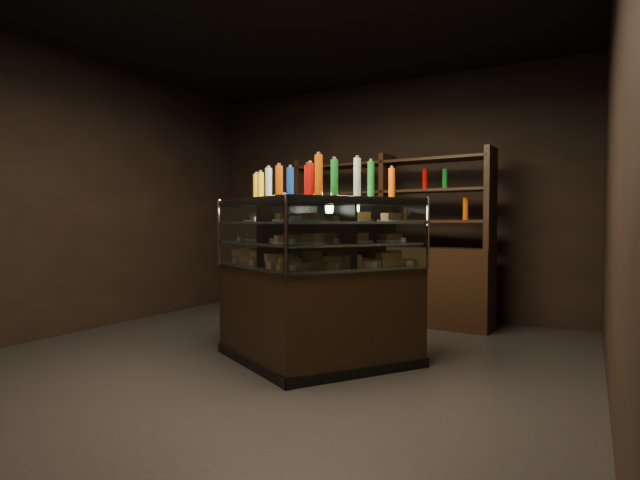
% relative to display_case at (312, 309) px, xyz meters
% --- Properties ---
extents(ground, '(5.00, 5.00, 0.00)m').
position_rel_display_case_xyz_m(ground, '(-0.36, 0.05, -0.47)').
color(ground, black).
rests_on(ground, ground).
extents(room_shell, '(5.02, 5.02, 3.01)m').
position_rel_display_case_xyz_m(room_shell, '(-0.36, 0.05, 1.47)').
color(room_shell, black).
rests_on(room_shell, ground).
extents(display_case, '(1.85, 1.41, 1.40)m').
position_rel_display_case_xyz_m(display_case, '(0.00, 0.00, 0.00)').
color(display_case, black).
rests_on(display_case, ground).
extents(food_display, '(1.49, 1.05, 0.43)m').
position_rel_display_case_xyz_m(food_display, '(0.00, -0.01, 0.58)').
color(food_display, gold).
rests_on(food_display, display_case).
extents(bottles_top, '(1.32, 0.91, 0.30)m').
position_rel_display_case_xyz_m(bottles_top, '(-0.00, 0.00, 1.06)').
color(bottles_top, black).
rests_on(bottles_top, display_case).
extents(potted_conifer, '(0.37, 0.37, 0.78)m').
position_rel_display_case_xyz_m(potted_conifer, '(0.20, 0.47, -0.02)').
color(potted_conifer, black).
rests_on(potted_conifer, ground).
extents(back_shelving, '(2.50, 0.58, 2.00)m').
position_rel_display_case_xyz_m(back_shelving, '(-0.14, 2.10, 0.14)').
color(back_shelving, black).
rests_on(back_shelving, ground).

